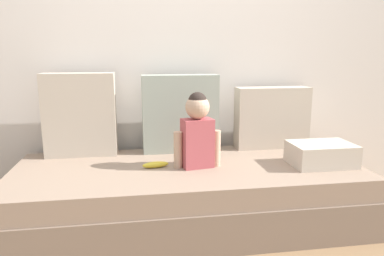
% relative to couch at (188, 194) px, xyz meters
% --- Properties ---
extents(ground_plane, '(12.00, 12.00, 0.00)m').
position_rel_couch_xyz_m(ground_plane, '(0.00, 0.00, -0.19)').
color(ground_plane, '#93704C').
extents(back_wall, '(5.50, 0.10, 2.46)m').
position_rel_couch_xyz_m(back_wall, '(0.00, 0.60, 1.04)').
color(back_wall, silver).
rests_on(back_wall, ground).
extents(couch, '(2.30, 0.94, 0.39)m').
position_rel_couch_xyz_m(couch, '(0.00, 0.00, 0.00)').
color(couch, '#826C5B').
rests_on(couch, ground).
extents(throw_pillow_left, '(0.49, 0.16, 0.59)m').
position_rel_couch_xyz_m(throw_pillow_left, '(-0.71, 0.37, 0.49)').
color(throw_pillow_left, '#C1B29E').
rests_on(throw_pillow_left, couch).
extents(throw_pillow_center, '(0.55, 0.16, 0.57)m').
position_rel_couch_xyz_m(throw_pillow_center, '(0.00, 0.37, 0.48)').
color(throw_pillow_center, '#99A393').
rests_on(throw_pillow_center, couch).
extents(throw_pillow_right, '(0.56, 0.16, 0.47)m').
position_rel_couch_xyz_m(throw_pillow_right, '(0.71, 0.37, 0.43)').
color(throw_pillow_right, '#C1B29E').
rests_on(throw_pillow_right, couch).
extents(toddler, '(0.30, 0.16, 0.48)m').
position_rel_couch_xyz_m(toddler, '(0.06, -0.03, 0.44)').
color(toddler, '#B24C51').
rests_on(toddler, couch).
extents(banana, '(0.17, 0.07, 0.04)m').
position_rel_couch_xyz_m(banana, '(-0.21, -0.01, 0.22)').
color(banana, yellow).
rests_on(banana, couch).
extents(folded_blanket, '(0.40, 0.28, 0.14)m').
position_rel_couch_xyz_m(folded_blanket, '(0.87, -0.12, 0.27)').
color(folded_blanket, beige).
rests_on(folded_blanket, couch).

